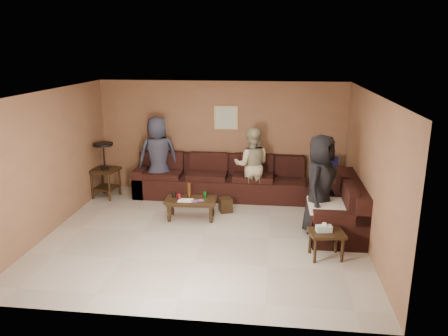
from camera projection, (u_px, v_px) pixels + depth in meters
The scene contains 10 objects.
room at pixel (203, 143), 7.29m from camera, with size 5.60×5.50×2.50m.
sectional_sofa at pixel (255, 192), 9.01m from camera, with size 4.65×2.90×0.97m.
coffee_table at pixel (191, 202), 8.37m from camera, with size 1.00×0.54×0.69m.
end_table_left at pixel (105, 169), 9.52m from camera, with size 0.62×0.62×1.22m.
side_table_right at pixel (326, 235), 6.81m from camera, with size 0.60×0.52×0.58m.
waste_bin at pixel (225, 205), 8.78m from camera, with size 0.24×0.24×0.29m, color black.
wall_art at pixel (226, 118), 9.64m from camera, with size 0.52×0.04×0.52m.
person_left at pixel (158, 157), 9.55m from camera, with size 0.87×0.57×1.78m, color #2B2E3C.
person_middle at pixel (252, 165), 9.23m from camera, with size 0.78×0.60×1.60m, color #B7AE88.
person_right at pixel (320, 184), 7.66m from camera, with size 0.87×0.56×1.77m, color black.
Camera 1 is at (1.19, -7.05, 3.23)m, focal length 35.00 mm.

